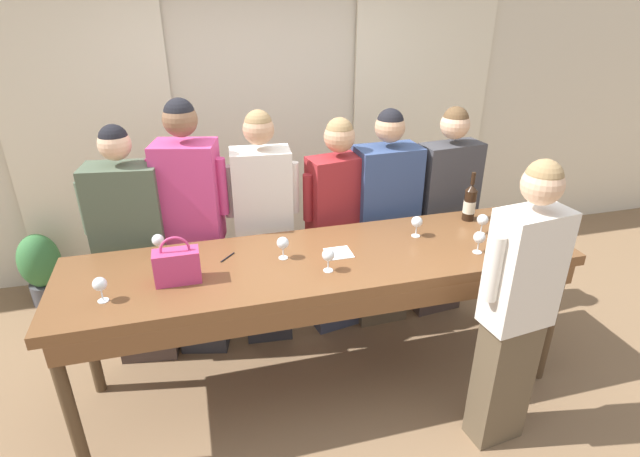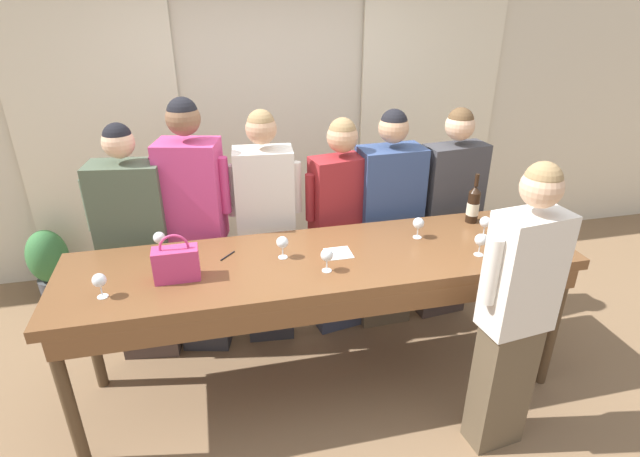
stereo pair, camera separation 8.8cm
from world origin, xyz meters
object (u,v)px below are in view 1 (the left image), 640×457
guest_pink_top (194,232)px  handbag (177,265)px  wine_glass_front_right (479,238)px  wine_glass_center_left (283,244)px  tasting_bar (324,271)px  wine_glass_front_mid (100,285)px  wine_glass_center_right (483,220)px  potted_plant (41,267)px  wine_glass_back_left (417,222)px  wine_bottle (470,203)px  guest_striped_shirt (338,226)px  guest_olive_jacket (134,250)px  guest_beige_cap (445,213)px  host_pouring (517,308)px  wine_glass_front_left (328,256)px  wine_glass_center_mid (158,241)px  guest_cream_sweater (264,230)px  guest_navy_coat (384,221)px

guest_pink_top → handbag: bearing=-98.2°
wine_glass_front_right → wine_glass_center_left: 1.17m
tasting_bar → wine_glass_front_mid: bearing=-173.6°
wine_glass_center_right → potted_plant: size_ratio=0.22×
wine_glass_back_left → wine_glass_center_left: bearing=-175.8°
wine_bottle → wine_glass_center_left: bearing=-171.2°
wine_glass_center_left → guest_striped_shirt: (0.52, 0.58, -0.22)m
wine_glass_front_right → guest_olive_jacket: guest_olive_jacket is taller
wine_glass_front_right → guest_beige_cap: size_ratio=0.08×
wine_bottle → wine_glass_front_mid: size_ratio=2.49×
wine_glass_center_left → guest_pink_top: (-0.50, 0.58, -0.13)m
guest_olive_jacket → wine_glass_center_right: bearing=-15.1°
host_pouring → potted_plant: host_pouring is taller
wine_glass_front_right → guest_pink_top: (-1.65, 0.81, -0.13)m
wine_glass_front_left → guest_striped_shirt: 0.87m
tasting_bar → wine_glass_center_right: 1.09m
guest_pink_top → potted_plant: size_ratio=2.91×
host_pouring → wine_glass_center_left: bearing=146.9°
wine_glass_front_mid → wine_glass_center_mid: (0.27, 0.43, 0.00)m
guest_pink_top → guest_striped_shirt: size_ratio=1.11×
guest_pink_top → guest_cream_sweater: (0.48, 0.00, -0.05)m
guest_pink_top → guest_navy_coat: 1.38m
guest_olive_jacket → wine_bottle: bearing=-9.4°
wine_glass_front_right → guest_pink_top: guest_pink_top is taller
wine_glass_front_left → guest_cream_sweater: guest_cream_sweater is taller
guest_pink_top → guest_beige_cap: bearing=0.0°
wine_glass_center_right → host_pouring: 0.75m
guest_cream_sweater → guest_navy_coat: (0.90, 0.00, -0.04)m
handbag → guest_olive_jacket: bearing=113.5°
guest_striped_shirt → guest_beige_cap: size_ratio=0.99×
host_pouring → guest_olive_jacket: bearing=147.1°
wine_glass_center_mid → host_pouring: (1.81, -0.95, -0.17)m
guest_navy_coat → guest_olive_jacket: bearing=-180.0°
wine_glass_center_mid → guest_striped_shirt: guest_striped_shirt is taller
handbag → wine_glass_center_left: (0.60, 0.11, -0.00)m
guest_striped_shirt → host_pouring: size_ratio=0.96×
guest_olive_jacket → tasting_bar: bearing=-29.7°
wine_glass_front_mid → guest_beige_cap: 2.49m
wine_glass_front_left → host_pouring: size_ratio=0.08×
handbag → wine_glass_center_mid: 0.35m
wine_glass_center_right → guest_beige_cap: bearing=83.6°
guest_cream_sweater → wine_glass_front_left: bearing=-72.8°
wine_glass_center_left → guest_beige_cap: 1.51m
wine_glass_center_mid → guest_cream_sweater: 0.79m
wine_glass_front_left → wine_glass_front_right: bearing=-1.5°
wine_glass_front_mid → wine_bottle: bearing=10.1°
wine_glass_front_right → guest_olive_jacket: (-2.05, 0.81, -0.22)m
guest_navy_coat → guest_beige_cap: 0.50m
wine_glass_center_mid → handbag: bearing=-72.3°
guest_beige_cap → wine_glass_center_left: bearing=-157.2°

